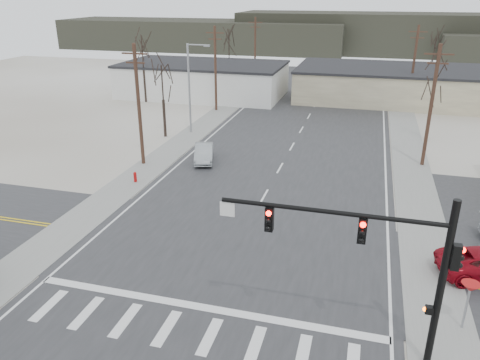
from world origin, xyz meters
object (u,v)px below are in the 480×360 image
(car_far_a, at_px, (329,82))
(sedan_crossing, at_px, (204,153))
(fire_hydrant, at_px, (135,177))
(car_far_b, at_px, (317,67))
(traffic_signal_mast, at_px, (390,256))

(car_far_a, bearing_deg, sedan_crossing, 86.58)
(fire_hydrant, bearing_deg, car_far_b, 82.84)
(car_far_a, bearing_deg, car_far_b, -68.23)
(fire_hydrant, relative_size, car_far_b, 0.20)
(car_far_a, height_order, car_far_b, car_far_b)
(sedan_crossing, height_order, car_far_b, car_far_b)
(car_far_b, bearing_deg, traffic_signal_mast, -60.00)
(traffic_signal_mast, height_order, sedan_crossing, traffic_signal_mast)
(sedan_crossing, xyz_separation_m, car_far_b, (3.67, 51.00, 0.01))
(sedan_crossing, relative_size, car_far_a, 0.97)
(traffic_signal_mast, bearing_deg, sedan_crossing, 125.85)
(fire_hydrant, relative_size, car_far_a, 0.19)
(fire_hydrant, bearing_deg, car_far_a, 76.33)
(sedan_crossing, bearing_deg, car_far_a, 62.01)
(traffic_signal_mast, xyz_separation_m, car_far_b, (-10.93, 71.20, -3.90))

